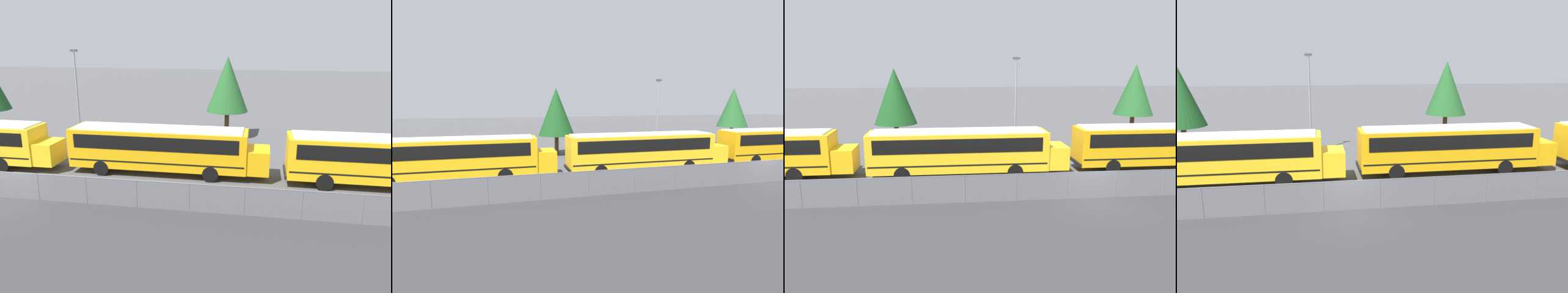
% 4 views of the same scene
% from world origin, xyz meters
% --- Properties ---
extents(ground_plane, '(200.00, 200.00, 0.00)m').
position_xyz_m(ground_plane, '(0.00, 0.00, 0.00)').
color(ground_plane, '#4C4C4F').
extents(road_strip, '(164.21, 12.00, 0.01)m').
position_xyz_m(road_strip, '(0.00, -6.00, 0.00)').
color(road_strip, '#333335').
rests_on(road_strip, ground_plane).
extents(fence, '(130.28, 0.07, 1.66)m').
position_xyz_m(fence, '(-0.00, -0.00, 0.85)').
color(fence, '#9EA0A5').
rests_on(fence, ground_plane).
extents(school_bus_3, '(14.03, 2.56, 3.33)m').
position_xyz_m(school_bus_3, '(-7.39, 5.23, 1.99)').
color(school_bus_3, yellow).
rests_on(school_bus_3, ground_plane).
extents(school_bus_4, '(14.03, 2.56, 3.33)m').
position_xyz_m(school_bus_4, '(7.62, 5.81, 1.99)').
color(school_bus_4, '#EDA80F').
rests_on(school_bus_4, ground_plane).
extents(light_pole, '(0.60, 0.24, 8.37)m').
position_xyz_m(light_pole, '(-2.17, 13.03, 4.57)').
color(light_pole, gray).
rests_on(light_pole, ground_plane).
extents(tree_0, '(3.97, 3.97, 7.72)m').
position_xyz_m(tree_0, '(11.10, 17.08, 5.11)').
color(tree_0, '#51381E').
rests_on(tree_0, ground_plane).
extents(tree_2, '(4.00, 4.00, 7.41)m').
position_xyz_m(tree_2, '(-13.18, 15.64, 4.79)').
color(tree_2, '#51381E').
rests_on(tree_2, ground_plane).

